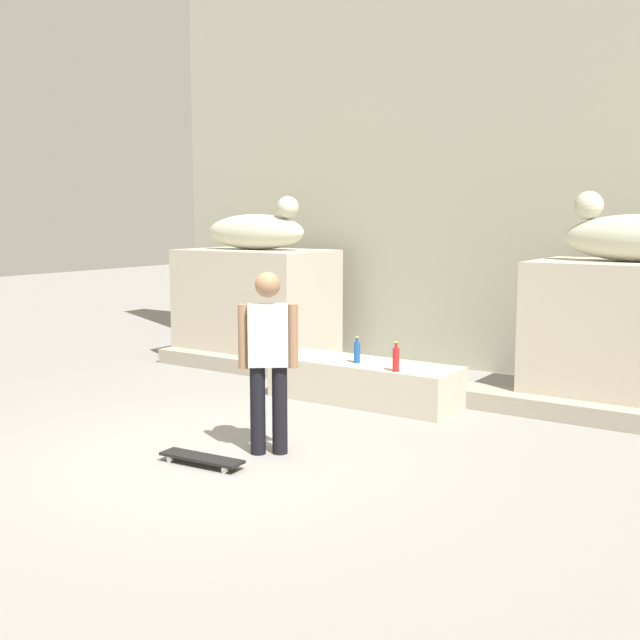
# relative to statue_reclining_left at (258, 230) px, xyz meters

# --- Properties ---
(ground_plane) EXTENTS (40.00, 40.00, 0.00)m
(ground_plane) POSITION_rel_statue_reclining_left_xyz_m (2.63, -3.83, -1.94)
(ground_plane) COLOR gray
(facade_wall) EXTENTS (9.93, 0.60, 6.86)m
(facade_wall) POSITION_rel_statue_reclining_left_xyz_m (2.63, 1.44, 1.49)
(facade_wall) COLOR #A5A590
(facade_wall) RESTS_ON ground_plane
(pedestal_left) EXTENTS (2.17, 1.39, 1.66)m
(pedestal_left) POSITION_rel_statue_reclining_left_xyz_m (-0.04, -0.00, -1.11)
(pedestal_left) COLOR #B7AD99
(pedestal_left) RESTS_ON ground_plane
(pedestal_right) EXTENTS (2.17, 1.39, 1.66)m
(pedestal_right) POSITION_rel_statue_reclining_left_xyz_m (5.30, -0.00, -1.11)
(pedestal_right) COLOR #B7AD99
(pedestal_right) RESTS_ON ground_plane
(statue_reclining_left) EXTENTS (1.66, 0.75, 0.78)m
(statue_reclining_left) POSITION_rel_statue_reclining_left_xyz_m (0.00, 0.00, 0.00)
(statue_reclining_left) COLOR beige
(statue_reclining_left) RESTS_ON pedestal_left
(statue_reclining_right) EXTENTS (1.61, 0.60, 0.78)m
(statue_reclining_right) POSITION_rel_statue_reclining_left_xyz_m (5.26, -0.00, 0.00)
(statue_reclining_right) COLOR beige
(statue_reclining_right) RESTS_ON pedestal_right
(ledge_block) EXTENTS (2.26, 0.77, 0.48)m
(ledge_block) POSITION_rel_statue_reclining_left_xyz_m (2.63, -1.32, -1.71)
(ledge_block) COLOR #B7AD99
(ledge_block) RESTS_ON ground_plane
(skater) EXTENTS (0.45, 0.38, 1.67)m
(skater) POSITION_rel_statue_reclining_left_xyz_m (2.92, -3.51, -1.02)
(skater) COLOR black
(skater) RESTS_ON ground_plane
(skateboard) EXTENTS (0.81, 0.27, 0.08)m
(skateboard) POSITION_rel_statue_reclining_left_xyz_m (2.64, -4.11, -1.88)
(skateboard) COLOR black
(skateboard) RESTS_ON ground_plane
(bottle_blue) EXTENTS (0.07, 0.07, 0.31)m
(bottle_blue) POSITION_rel_statue_reclining_left_xyz_m (2.60, -1.44, -1.34)
(bottle_blue) COLOR #194C99
(bottle_blue) RESTS_ON ledge_block
(bottle_red) EXTENTS (0.08, 0.08, 0.33)m
(bottle_red) POSITION_rel_statue_reclining_left_xyz_m (3.20, -1.61, -1.33)
(bottle_red) COLOR red
(bottle_red) RESTS_ON ledge_block
(stair_step) EXTENTS (7.50, 0.50, 0.20)m
(stair_step) POSITION_rel_statue_reclining_left_xyz_m (2.63, -0.72, -1.84)
(stair_step) COLOR gray
(stair_step) RESTS_ON ground_plane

